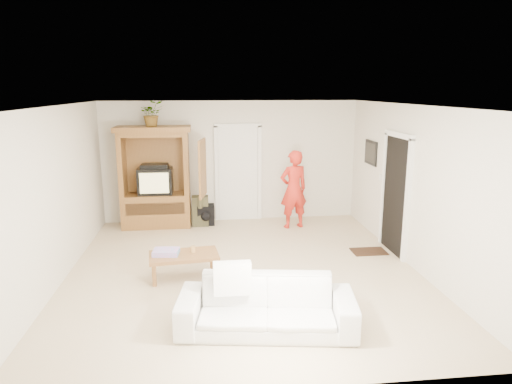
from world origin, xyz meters
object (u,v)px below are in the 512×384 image
(armoire, at_px, (157,184))
(man, at_px, (294,189))
(sofa, at_px, (266,306))
(coffee_table, at_px, (184,257))

(armoire, distance_m, man, 2.85)
(sofa, height_order, coffee_table, sofa)
(man, relative_size, coffee_table, 1.49)
(man, xyz_separation_m, sofa, (-1.12, -4.07, -0.51))
(armoire, relative_size, man, 1.29)
(armoire, xyz_separation_m, sofa, (1.70, -4.50, -0.60))
(sofa, xyz_separation_m, coffee_table, (-1.04, 1.67, 0.03))
(man, bearing_deg, coffee_table, 34.32)
(armoire, distance_m, sofa, 4.85)
(armoire, bearing_deg, coffee_table, -77.03)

